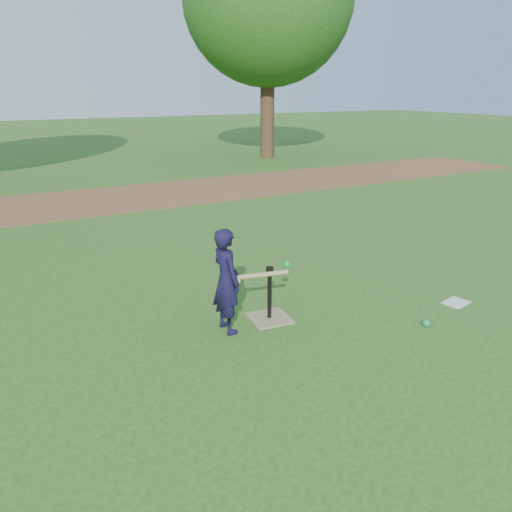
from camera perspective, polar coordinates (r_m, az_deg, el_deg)
ground at (r=5.48m, az=6.77°, el=-7.83°), size 80.00×80.00×0.00m
dirt_strip at (r=12.04m, az=-14.75°, el=6.47°), size 24.00×3.00×0.01m
child at (r=5.12m, az=-3.41°, el=-2.84°), size 0.28×0.41×1.11m
wiffle_ball_ground at (r=5.69m, az=18.88°, el=-7.28°), size 0.08×0.08×0.08m
clipboard at (r=6.43m, az=21.90°, el=-4.94°), size 0.34×0.29×0.01m
batting_tee at (r=5.53m, az=1.54°, el=-6.18°), size 0.48×0.48×0.61m
swing_action at (r=5.31m, az=0.95°, el=-1.99°), size 0.74×0.18×0.11m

